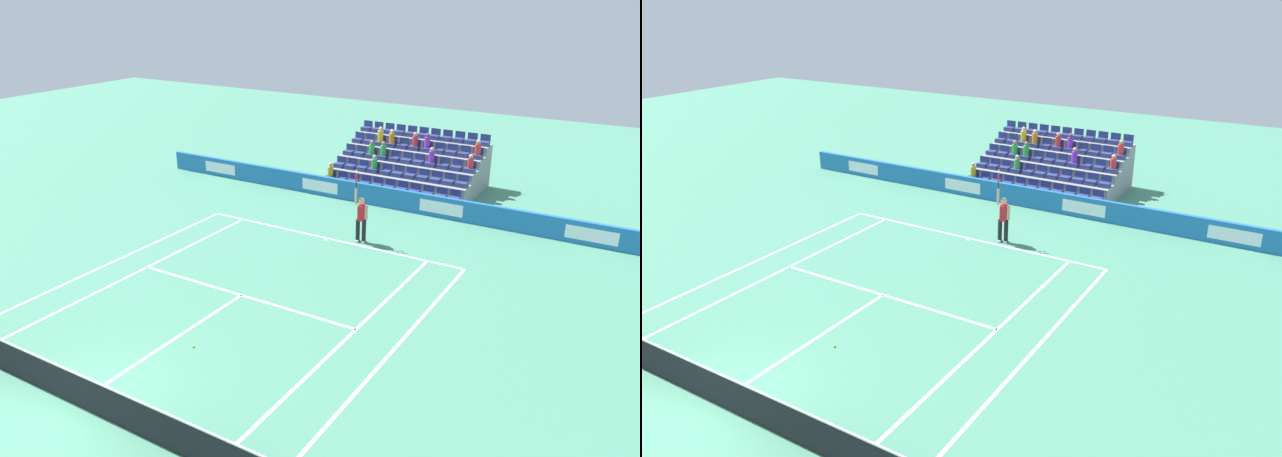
# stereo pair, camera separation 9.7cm
# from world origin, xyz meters

# --- Properties ---
(ground_plane) EXTENTS (80.00, 80.00, 0.00)m
(ground_plane) POSITION_xyz_m (0.00, 0.00, 0.00)
(ground_plane) COLOR #47896B
(line_baseline) EXTENTS (10.97, 0.10, 0.01)m
(line_baseline) POSITION_xyz_m (0.00, -11.89, 0.00)
(line_baseline) COLOR white
(line_baseline) RESTS_ON ground
(line_service) EXTENTS (8.23, 0.10, 0.01)m
(line_service) POSITION_xyz_m (0.00, -6.40, 0.00)
(line_service) COLOR white
(line_service) RESTS_ON ground
(line_centre_service) EXTENTS (0.10, 6.40, 0.01)m
(line_centre_service) POSITION_xyz_m (0.00, -3.20, 0.00)
(line_centre_service) COLOR white
(line_centre_service) RESTS_ON ground
(line_singles_sideline_left) EXTENTS (0.10, 11.89, 0.01)m
(line_singles_sideline_left) POSITION_xyz_m (4.12, -5.95, 0.00)
(line_singles_sideline_left) COLOR white
(line_singles_sideline_left) RESTS_ON ground
(line_singles_sideline_right) EXTENTS (0.10, 11.89, 0.01)m
(line_singles_sideline_right) POSITION_xyz_m (-4.12, -5.95, 0.00)
(line_singles_sideline_right) COLOR white
(line_singles_sideline_right) RESTS_ON ground
(line_doubles_sideline_left) EXTENTS (0.10, 11.89, 0.01)m
(line_doubles_sideline_left) POSITION_xyz_m (5.49, -5.95, 0.00)
(line_doubles_sideline_left) COLOR white
(line_doubles_sideline_left) RESTS_ON ground
(line_doubles_sideline_right) EXTENTS (0.10, 11.89, 0.01)m
(line_doubles_sideline_right) POSITION_xyz_m (-5.49, -5.95, 0.00)
(line_doubles_sideline_right) COLOR white
(line_doubles_sideline_right) RESTS_ON ground
(line_centre_mark) EXTENTS (0.10, 0.20, 0.01)m
(line_centre_mark) POSITION_xyz_m (0.00, -11.79, 0.00)
(line_centre_mark) COLOR white
(line_centre_mark) RESTS_ON ground
(sponsor_barrier) EXTENTS (23.69, 0.22, 0.92)m
(sponsor_barrier) POSITION_xyz_m (-0.00, -16.36, 0.46)
(sponsor_barrier) COLOR #1E66AD
(sponsor_barrier) RESTS_ON ground
(tennis_net) EXTENTS (11.97, 0.10, 1.07)m
(tennis_net) POSITION_xyz_m (0.00, 0.00, 0.49)
(tennis_net) COLOR #33383D
(tennis_net) RESTS_ON ground
(tennis_player) EXTENTS (0.54, 0.41, 2.85)m
(tennis_player) POSITION_xyz_m (-1.23, -12.25, 0.99)
(tennis_player) COLOR black
(tennis_player) RESTS_ON ground
(stadium_stand) EXTENTS (6.82, 4.75, 2.61)m
(stadium_stand) POSITION_xyz_m (0.00, -19.93, 0.82)
(stadium_stand) COLOR gray
(stadium_stand) RESTS_ON ground
(loose_tennis_ball) EXTENTS (0.07, 0.07, 0.07)m
(loose_tennis_ball) POSITION_xyz_m (-0.74, -3.30, 0.03)
(loose_tennis_ball) COLOR #D1E533
(loose_tennis_ball) RESTS_ON ground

